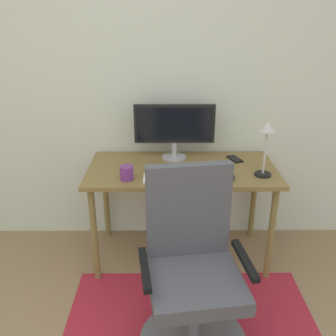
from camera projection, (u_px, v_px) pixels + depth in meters
wall_back at (111, 76)px, 2.73m from camera, size 6.00×0.10×2.60m
area_rug at (192, 332)px, 2.16m from camera, size 1.50×1.06×0.01m
desk at (182, 178)px, 2.61m from camera, size 1.31×0.65×0.73m
monitor at (174, 126)px, 2.66m from camera, size 0.58×0.18×0.40m
keyboard at (177, 178)px, 2.39m from camera, size 0.43×0.13×0.02m
computer_mouse at (230, 176)px, 2.40m from camera, size 0.06×0.10×0.03m
coffee_cup at (127, 173)px, 2.38m from camera, size 0.09×0.09×0.09m
cell_phone at (235, 159)px, 2.72m from camera, size 0.11×0.15×0.01m
desk_lamp at (267, 138)px, 2.36m from camera, size 0.11×0.11×0.37m
office_chair at (192, 285)px, 1.98m from camera, size 0.60×0.60×1.02m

